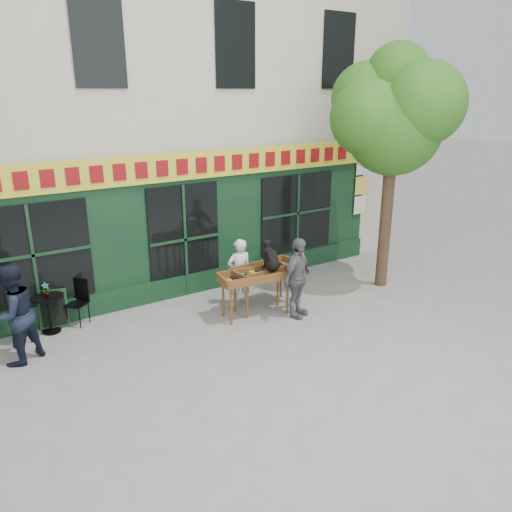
{
  "coord_description": "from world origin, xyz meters",
  "views": [
    {
      "loc": [
        -4.53,
        -7.68,
        4.57
      ],
      "look_at": [
        0.76,
        0.5,
        1.32
      ],
      "focal_mm": 35.0,
      "sensor_mm": 36.0,
      "label": 1
    }
  ],
  "objects_px": {
    "man_left": "(14,315)",
    "woman": "(240,272)",
    "bistro_table": "(48,307)",
    "dog": "(271,255)",
    "man_right": "(297,278)",
    "book_cart_right": "(265,272)",
    "book_cart_center": "(256,279)"
  },
  "relations": [
    {
      "from": "bistro_table",
      "to": "man_right",
      "type": "bearing_deg",
      "value": -24.36
    },
    {
      "from": "man_left",
      "to": "bistro_table",
      "type": "bearing_deg",
      "value": -156.72
    },
    {
      "from": "book_cart_right",
      "to": "man_right",
      "type": "xyz_separation_m",
      "value": [
        0.3,
        -0.75,
        0.04
      ]
    },
    {
      "from": "dog",
      "to": "man_right",
      "type": "distance_m",
      "value": 0.73
    },
    {
      "from": "woman",
      "to": "man_left",
      "type": "xyz_separation_m",
      "value": [
        -4.55,
        -0.03,
        0.15
      ]
    },
    {
      "from": "bistro_table",
      "to": "man_left",
      "type": "height_order",
      "value": "man_left"
    },
    {
      "from": "book_cart_right",
      "to": "man_left",
      "type": "bearing_deg",
      "value": 170.32
    },
    {
      "from": "dog",
      "to": "book_cart_right",
      "type": "xyz_separation_m",
      "value": [
        0.04,
        0.27,
        -0.47
      ]
    },
    {
      "from": "book_cart_center",
      "to": "man_right",
      "type": "bearing_deg",
      "value": -30.14
    },
    {
      "from": "book_cart_right",
      "to": "man_right",
      "type": "bearing_deg",
      "value": -73.2
    },
    {
      "from": "man_left",
      "to": "man_right",
      "type": "bearing_deg",
      "value": 138.72
    },
    {
      "from": "woman",
      "to": "man_left",
      "type": "relative_size",
      "value": 0.84
    },
    {
      "from": "dog",
      "to": "man_right",
      "type": "bearing_deg",
      "value": -47.3
    },
    {
      "from": "man_left",
      "to": "woman",
      "type": "bearing_deg",
      "value": 151.47
    },
    {
      "from": "book_cart_center",
      "to": "woman",
      "type": "bearing_deg",
      "value": 97.33
    },
    {
      "from": "man_right",
      "to": "bistro_table",
      "type": "distance_m",
      "value": 4.99
    },
    {
      "from": "book_cart_center",
      "to": "man_left",
      "type": "distance_m",
      "value": 4.59
    },
    {
      "from": "bistro_table",
      "to": "man_left",
      "type": "bearing_deg",
      "value": -127.87
    },
    {
      "from": "dog",
      "to": "book_cart_right",
      "type": "distance_m",
      "value": 0.54
    },
    {
      "from": "book_cart_center",
      "to": "dog",
      "type": "height_order",
      "value": "dog"
    },
    {
      "from": "book_cart_center",
      "to": "woman",
      "type": "distance_m",
      "value": 0.65
    },
    {
      "from": "woman",
      "to": "book_cart_right",
      "type": "relative_size",
      "value": 0.98
    },
    {
      "from": "man_right",
      "to": "man_left",
      "type": "height_order",
      "value": "man_left"
    },
    {
      "from": "dog",
      "to": "bistro_table",
      "type": "height_order",
      "value": "dog"
    },
    {
      "from": "book_cart_center",
      "to": "book_cart_right",
      "type": "relative_size",
      "value": 1.01
    },
    {
      "from": "woman",
      "to": "man_left",
      "type": "distance_m",
      "value": 4.55
    },
    {
      "from": "woman",
      "to": "man_left",
      "type": "bearing_deg",
      "value": 7.65
    },
    {
      "from": "dog",
      "to": "man_left",
      "type": "xyz_separation_m",
      "value": [
        -4.9,
        0.67,
        -0.38
      ]
    },
    {
      "from": "woman",
      "to": "book_cart_center",
      "type": "bearing_deg",
      "value": 97.33
    },
    {
      "from": "dog",
      "to": "woman",
      "type": "xyz_separation_m",
      "value": [
        -0.35,
        0.7,
        -0.53
      ]
    },
    {
      "from": "man_right",
      "to": "bistro_table",
      "type": "height_order",
      "value": "man_right"
    },
    {
      "from": "man_right",
      "to": "man_left",
      "type": "bearing_deg",
      "value": 142.57
    }
  ]
}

